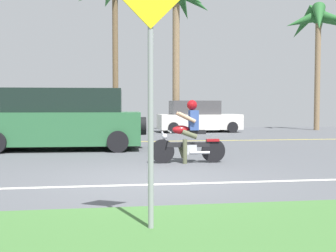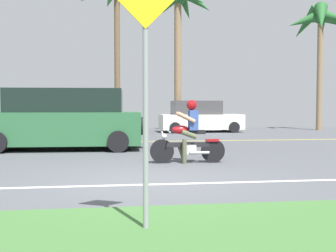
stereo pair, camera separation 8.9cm
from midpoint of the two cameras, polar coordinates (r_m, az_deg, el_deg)
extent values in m
cube|color=#4C4F54|center=(10.61, -3.78, -4.73)|extent=(56.00, 30.00, 0.04)
cube|color=silver|center=(7.22, -1.90, -8.08)|extent=(50.40, 0.12, 0.01)
cube|color=yellow|center=(15.86, -5.09, -2.16)|extent=(50.40, 0.12, 0.01)
cylinder|color=black|center=(9.83, -0.59, -3.52)|extent=(0.57, 0.11, 0.57)
cylinder|color=black|center=(10.01, 6.49, -3.42)|extent=(0.57, 0.11, 0.57)
cylinder|color=#B7BAC1|center=(9.81, -0.03, -2.15)|extent=(0.26, 0.06, 0.50)
cube|color=black|center=(9.89, 2.99, -2.60)|extent=(1.04, 0.13, 0.11)
cube|color=#B7BAC1|center=(9.90, 3.26, -3.26)|extent=(0.31, 0.20, 0.23)
ellipsoid|color=maroon|center=(9.83, 2.01, -0.52)|extent=(0.42, 0.23, 0.21)
cube|color=black|center=(9.89, 4.08, -0.83)|extent=(0.46, 0.23, 0.10)
cube|color=maroon|center=(9.98, 6.39, -1.96)|extent=(0.31, 0.16, 0.06)
cylinder|color=#B7BAC1|center=(9.80, 0.41, -0.78)|extent=(0.06, 0.59, 0.03)
sphere|color=#B7BAC1|center=(9.80, -0.26, -1.45)|extent=(0.13, 0.13, 0.13)
cylinder|color=#B7BAC1|center=(9.84, 4.62, -3.69)|extent=(0.48, 0.08, 0.07)
cube|color=#334C8C|center=(9.87, 3.76, 0.82)|extent=(0.22, 0.31, 0.48)
sphere|color=maroon|center=(9.86, 3.55, 2.92)|extent=(0.25, 0.25, 0.25)
cylinder|color=#51563D|center=(9.96, 3.02, -1.08)|extent=(0.39, 0.14, 0.24)
cylinder|color=#51563D|center=(9.77, 3.19, -1.15)|extent=(0.39, 0.14, 0.24)
cylinder|color=#51563D|center=(9.76, 2.55, -3.54)|extent=(0.11, 0.11, 0.58)
cylinder|color=#51563D|center=(10.00, 2.13, -3.58)|extent=(0.20, 0.11, 0.32)
cylinder|color=tan|center=(10.03, 2.51, 1.26)|extent=(0.43, 0.10, 0.27)
cylinder|color=tan|center=(9.65, 2.83, 1.20)|extent=(0.43, 0.10, 0.27)
cube|color=#2D663D|center=(13.37, -14.09, -0.26)|extent=(4.93, 2.26, 1.00)
cube|color=black|center=(13.34, -13.72, 3.45)|extent=(3.56, 1.91, 0.72)
cylinder|color=black|center=(14.25, -6.49, -1.44)|extent=(0.65, 0.25, 0.64)
cylinder|color=black|center=(14.75, -20.16, -1.45)|extent=(0.65, 0.25, 0.64)
cylinder|color=black|center=(12.21, -6.71, -2.15)|extent=(0.65, 0.25, 0.64)
cylinder|color=black|center=(13.21, -3.23, 0.00)|extent=(0.22, 0.58, 0.58)
cube|color=#2D663D|center=(21.03, -11.20, 0.48)|extent=(4.44, 1.98, 0.78)
cube|color=black|center=(21.00, -10.51, 2.52)|extent=(2.59, 1.67, 0.72)
cylinder|color=black|center=(21.88, -6.85, -0.09)|extent=(0.57, 0.20, 0.56)
cylinder|color=black|center=(22.16, -15.04, -0.13)|extent=(0.57, 0.20, 0.56)
cylinder|color=black|center=(20.04, -6.94, -0.35)|extent=(0.57, 0.20, 0.56)
cylinder|color=black|center=(20.35, -15.87, -0.39)|extent=(0.57, 0.20, 0.56)
cube|color=white|center=(21.74, 4.68, 0.60)|extent=(4.33, 1.89, 0.78)
cube|color=#444346|center=(21.67, 4.03, 2.56)|extent=(2.52, 1.59, 0.72)
cylinder|color=black|center=(20.57, 1.11, -0.25)|extent=(0.57, 0.20, 0.56)
cylinder|color=black|center=(21.34, 9.26, -0.18)|extent=(0.57, 0.20, 0.56)
cylinder|color=black|center=(22.30, 0.28, -0.02)|extent=(0.57, 0.20, 0.56)
cylinder|color=black|center=(23.02, 7.86, 0.05)|extent=(0.57, 0.20, 0.56)
cylinder|color=brown|center=(24.16, -6.95, 9.37)|extent=(0.33, 0.33, 8.30)
cylinder|color=#846B4C|center=(23.13, 1.47, 8.66)|extent=(0.39, 0.39, 7.47)
cone|color=#235B28|center=(23.87, 3.82, 17.01)|extent=(2.18, 0.85, 1.77)
cone|color=#235B28|center=(24.58, 2.43, 16.60)|extent=(1.72, 2.06, 2.03)
cone|color=#235B28|center=(24.55, 0.39, 16.61)|extent=(1.45, 2.34, 1.41)
cylinder|color=#846B4C|center=(25.01, 20.36, 6.80)|extent=(0.31, 0.31, 6.40)
sphere|color=#235B28|center=(25.45, 20.48, 14.00)|extent=(0.81, 0.81, 0.81)
cone|color=#235B28|center=(25.84, 22.28, 13.28)|extent=(2.15, 0.75, 1.34)
cone|color=#235B28|center=(26.29, 20.59, 13.13)|extent=(1.71, 2.16, 1.67)
cone|color=#235B28|center=(25.86, 18.68, 13.33)|extent=(1.63, 2.00, 1.96)
cone|color=#235B28|center=(25.03, 18.56, 13.70)|extent=(2.16, 0.80, 1.33)
cone|color=#235B28|center=(24.52, 20.55, 13.90)|extent=(1.51, 2.06, 1.93)
cylinder|color=gray|center=(4.35, -2.54, -0.46)|extent=(0.06, 0.06, 2.24)
camera|label=1|loc=(0.04, -89.77, 0.01)|focal=44.01mm
camera|label=2|loc=(0.04, 90.23, -0.01)|focal=44.01mm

